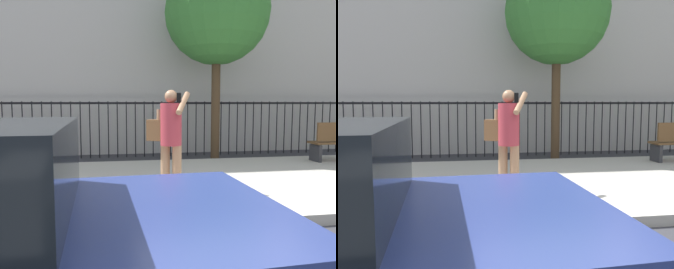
# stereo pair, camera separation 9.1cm
# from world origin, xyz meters

# --- Properties ---
(ground_plane) EXTENTS (60.00, 60.00, 0.00)m
(ground_plane) POSITION_xyz_m (0.00, 0.00, 0.00)
(ground_plane) COLOR #333338
(sidewalk) EXTENTS (28.00, 4.40, 0.15)m
(sidewalk) POSITION_xyz_m (0.00, 2.20, 0.07)
(sidewalk) COLOR #B2ADA3
(sidewalk) RESTS_ON ground
(building_facade) EXTENTS (28.00, 4.00, 10.02)m
(building_facade) POSITION_xyz_m (0.00, 8.50, 5.01)
(building_facade) COLOR #BCB7B2
(building_facade) RESTS_ON ground
(iron_fence) EXTENTS (12.03, 0.04, 1.60)m
(iron_fence) POSITION_xyz_m (0.00, 5.90, 1.02)
(iron_fence) COLOR black
(iron_fence) RESTS_ON ground
(pedestrian_on_phone) EXTENTS (0.72, 0.60, 1.62)m
(pedestrian_on_phone) POSITION_xyz_m (-0.65, 1.51, 1.09)
(pedestrian_on_phone) COLOR #936B4C
(pedestrian_on_phone) RESTS_ON sidewalk
(street_tree_near) EXTENTS (2.76, 2.76, 5.33)m
(street_tree_near) POSITION_xyz_m (1.21, 5.03, 3.93)
(street_tree_near) COLOR #4C3823
(street_tree_near) RESTS_ON ground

